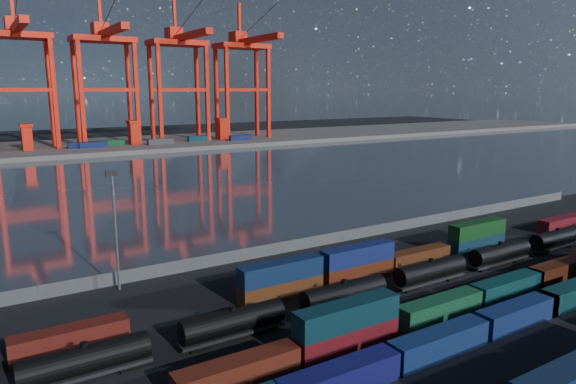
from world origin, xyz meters
TOP-DOWN VIEW (x-y plane):
  - ground at (0.00, 0.00)m, footprint 700.00×700.00m
  - harbor_water at (0.00, 105.00)m, footprint 700.00×700.00m
  - far_quay at (0.00, 210.00)m, footprint 700.00×70.00m
  - distant_mountains at (63.02, 1600.00)m, footprint 2470.00×1100.00m
  - container_row_south at (7.91, -9.74)m, footprint 139.57×2.54m
  - container_row_mid at (25.57, -3.87)m, footprint 116.17×2.52m
  - container_row_north at (-4.83, 11.55)m, footprint 141.72×2.43m
  - tanker_string at (8.18, 4.77)m, footprint 136.42×2.67m
  - waterfront_fence at (-0.00, 28.00)m, footprint 160.12×0.12m
  - yard_light_mast at (-30.00, 26.00)m, footprint 1.60×0.40m
  - gantry_cranes at (-7.50, 203.10)m, footprint 202.48×52.77m
  - quay_containers at (-11.00, 195.46)m, footprint 172.58×10.99m
  - straddle_carriers at (-2.50, 200.00)m, footprint 140.00×7.00m

SIDE VIEW (x-z plane):
  - ground at x=0.00m, z-range 0.00..0.00m
  - harbor_water at x=0.00m, z-range 0.01..0.01m
  - far_quay at x=0.00m, z-range 0.00..2.00m
  - waterfront_fence at x=0.00m, z-range -0.10..2.10m
  - container_row_south at x=7.91m, z-range -0.90..4.51m
  - tanker_string at x=8.18m, z-range 0.01..3.82m
  - container_row_mid at x=25.57m, z-range -0.61..4.75m
  - container_row_north at x=-4.83m, z-range -0.50..4.68m
  - quay_containers at x=-11.00m, z-range 2.00..4.60m
  - straddle_carriers at x=-2.50m, z-range 2.27..13.37m
  - yard_light_mast at x=-30.00m, z-range 1.00..17.60m
  - gantry_cranes at x=-7.50m, z-range 8.07..79.53m
  - distant_mountains at x=63.02m, z-range -39.71..480.29m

